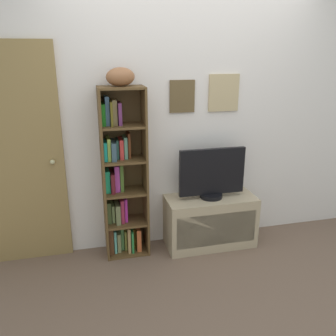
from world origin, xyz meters
TOP-DOWN VIEW (x-y plane):
  - ground at (0.00, 0.00)m, footprint 5.20×5.20m
  - back_wall at (0.00, 1.13)m, footprint 4.80×0.08m
  - bookshelf at (-0.66, 0.99)m, footprint 0.41×0.28m
  - football at (-0.62, 0.96)m, footprint 0.30×0.23m
  - tv_stand at (0.21, 0.90)m, footprint 0.89×0.39m
  - television at (0.21, 0.90)m, footprint 0.65×0.22m
  - door at (-1.57, 1.08)m, footprint 0.84×0.09m

SIDE VIEW (x-z plane):
  - ground at x=0.00m, z-range -0.04..0.00m
  - tv_stand at x=0.21m, z-range 0.00..0.52m
  - bookshelf at x=-0.66m, z-range -0.07..1.53m
  - television at x=0.21m, z-range 0.51..1.01m
  - door at x=-1.57m, z-range 0.00..1.98m
  - back_wall at x=0.00m, z-range 0.00..2.50m
  - football at x=-0.62m, z-range 1.60..1.76m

